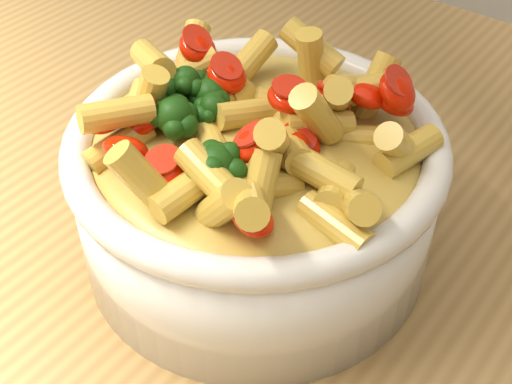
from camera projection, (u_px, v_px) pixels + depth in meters
The scene contains 2 objects.
serving_bowl at pixel (256, 191), 0.45m from camera, with size 0.23×0.23×0.10m.
pasta_salad at pixel (256, 110), 0.41m from camera, with size 0.18×0.18×0.04m.
Camera 1 is at (0.09, -0.27, 1.25)m, focal length 50.00 mm.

